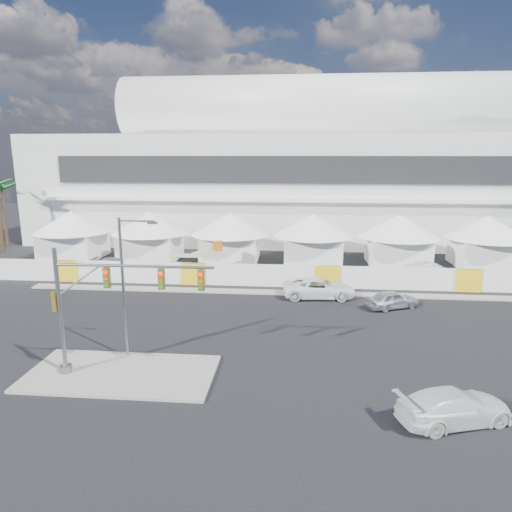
# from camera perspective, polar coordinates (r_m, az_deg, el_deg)

# --- Properties ---
(ground) EXTENTS (160.00, 160.00, 0.00)m
(ground) POSITION_cam_1_polar(r_m,az_deg,el_deg) (27.57, -2.14, -12.27)
(ground) COLOR black
(ground) RESTS_ON ground
(median_island) EXTENTS (10.00, 5.00, 0.15)m
(median_island) POSITION_cam_1_polar(r_m,az_deg,el_deg) (26.33, -16.48, -13.88)
(median_island) COLOR gray
(median_island) RESTS_ON ground
(far_curb) EXTENTS (80.00, 1.20, 0.12)m
(far_curb) POSITION_cam_1_polar(r_m,az_deg,el_deg) (42.48, 28.25, -4.69)
(far_curb) COLOR gray
(far_curb) RESTS_ON ground
(stadium) EXTENTS (80.00, 24.80, 21.98)m
(stadium) POSITION_cam_1_polar(r_m,az_deg,el_deg) (66.56, 10.05, 10.58)
(stadium) COLOR silver
(stadium) RESTS_ON ground
(tent_row) EXTENTS (53.40, 8.40, 5.40)m
(tent_row) POSITION_cam_1_polar(r_m,az_deg,el_deg) (49.60, 1.92, 2.80)
(tent_row) COLOR white
(tent_row) RESTS_ON ground
(hoarding_fence) EXTENTS (70.00, 0.25, 2.00)m
(hoarding_fence) POSITION_cam_1_polar(r_m,az_deg,el_deg) (40.79, 8.86, -2.59)
(hoarding_fence) COLOR white
(hoarding_fence) RESTS_ON ground
(palm_cluster) EXTENTS (10.60, 10.60, 8.55)m
(palm_cluster) POSITION_cam_1_polar(r_m,az_deg,el_deg) (65.72, -29.04, 6.94)
(palm_cluster) COLOR #47331E
(palm_cluster) RESTS_ON ground
(sedan_silver) EXTENTS (3.15, 4.38, 1.39)m
(sedan_silver) POSITION_cam_1_polar(r_m,az_deg,el_deg) (36.68, 16.68, -5.23)
(sedan_silver) COLOR silver
(sedan_silver) RESTS_ON ground
(pickup_curb) EXTENTS (3.10, 6.05, 1.63)m
(pickup_curb) POSITION_cam_1_polar(r_m,az_deg,el_deg) (38.02, 7.89, -3.98)
(pickup_curb) COLOR white
(pickup_curb) RESTS_ON ground
(pickup_near) EXTENTS (3.61, 5.57, 1.50)m
(pickup_near) POSITION_cam_1_polar(r_m,az_deg,el_deg) (22.84, 23.53, -16.87)
(pickup_near) COLOR silver
(pickup_near) RESTS_ON ground
(lot_car_a) EXTENTS (2.85, 5.11, 1.60)m
(lot_car_a) POSITION_cam_1_polar(r_m,az_deg,el_deg) (45.81, 21.11, -1.88)
(lot_car_a) COLOR silver
(lot_car_a) RESTS_ON ground
(lot_car_c) EXTENTS (2.04, 4.67, 1.34)m
(lot_car_c) POSITION_cam_1_polar(r_m,az_deg,el_deg) (48.29, -17.21, -1.04)
(lot_car_c) COLOR #ACABB0
(lot_car_c) RESTS_ON ground
(traffic_mast) EXTENTS (8.52, 0.66, 6.81)m
(traffic_mast) POSITION_cam_1_polar(r_m,az_deg,el_deg) (25.07, -19.53, -5.93)
(traffic_mast) COLOR slate
(traffic_mast) RESTS_ON median_island
(streetlight_median) EXTENTS (2.23, 0.22, 8.07)m
(streetlight_median) POSITION_cam_1_polar(r_m,az_deg,el_deg) (26.65, -15.89, -2.69)
(streetlight_median) COLOR gray
(streetlight_median) RESTS_ON median_island
(boom_lift) EXTENTS (6.52, 1.64, 3.30)m
(boom_lift) POSITION_cam_1_polar(r_m,az_deg,el_deg) (45.71, -9.50, -1.11)
(boom_lift) COLOR orange
(boom_lift) RESTS_ON ground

